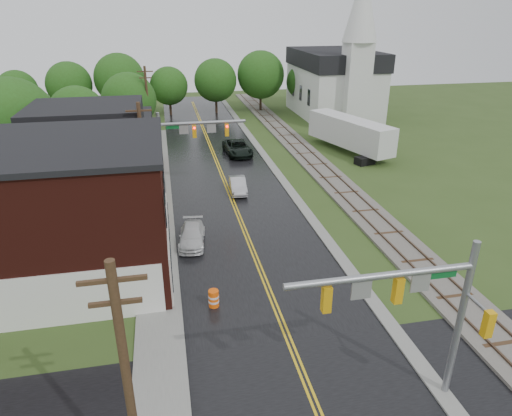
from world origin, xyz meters
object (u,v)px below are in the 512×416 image
object	(u,v)px
church	(337,77)
tree_left_e	(131,101)
utility_pole_a	(128,387)
traffic_signal_near	(415,300)
suv_dark	(238,148)
tree_left_c	(79,116)
pickup_white	(192,236)
traffic_signal_far	(186,138)
construction_barrel	(214,298)
utility_pole_b	(144,161)
sedan_silver	(238,185)
brick_building	(40,214)
semi_trailer	(350,133)
tree_left_b	(15,124)
utility_pole_c	(148,104)

from	to	relation	value
church	tree_left_e	bearing A→B (deg)	-164.80
utility_pole_a	tree_left_e	world-z (taller)	utility_pole_a
traffic_signal_near	suv_dark	bearing A→B (deg)	91.38
tree_left_c	suv_dark	size ratio (longest dim) A/B	1.37
tree_left_c	pickup_white	bearing A→B (deg)	-65.99
traffic_signal_near	traffic_signal_far	size ratio (longest dim) A/B	1.00
utility_pole_a	traffic_signal_near	bearing A→B (deg)	11.02
construction_barrel	traffic_signal_near	bearing A→B (deg)	-49.87
traffic_signal_near	utility_pole_b	world-z (taller)	utility_pole_b
traffic_signal_near	sedan_silver	distance (m)	24.98
sedan_silver	traffic_signal_near	bearing A→B (deg)	-80.02
brick_building	traffic_signal_near	world-z (taller)	brick_building
traffic_signal_near	semi_trailer	size ratio (longest dim) A/B	0.60
tree_left_e	suv_dark	size ratio (longest dim) A/B	1.46
church	traffic_signal_near	bearing A→B (deg)	-107.72
tree_left_c	semi_trailer	xyz separation A→B (m)	(28.91, -3.89, -2.25)
church	utility_pole_a	size ratio (longest dim) A/B	2.22
utility_pole_b	traffic_signal_near	bearing A→B (deg)	-62.81
tree_left_c	brick_building	bearing A→B (deg)	-86.86
brick_building	semi_trailer	bearing A→B (deg)	37.34
tree_left_b	traffic_signal_far	bearing A→B (deg)	-18.81
suv_dark	pickup_white	distance (m)	21.09
tree_left_b	pickup_white	distance (m)	20.68
brick_building	suv_dark	bearing A→B (deg)	56.25
utility_pole_a	utility_pole_b	world-z (taller)	same
church	tree_left_c	bearing A→B (deg)	-157.76
tree_left_b	traffic_signal_near	bearing A→B (deg)	-54.51
brick_building	construction_barrel	world-z (taller)	brick_building
utility_pole_a	pickup_white	world-z (taller)	utility_pole_a
tree_left_c	suv_dark	bearing A→B (deg)	-7.95
traffic_signal_far	utility_pole_a	distance (m)	27.20
pickup_white	construction_barrel	distance (m)	7.56
brick_building	traffic_signal_far	distance (m)	15.03
traffic_signal_far	suv_dark	bearing A→B (deg)	60.14
tree_left_e	utility_pole_c	bearing A→B (deg)	-42.84
traffic_signal_far	utility_pole_b	size ratio (longest dim) A/B	0.82
sedan_silver	construction_barrel	xyz separation A→B (m)	(-4.07, -16.45, -0.13)
church	utility_pole_a	world-z (taller)	church
tree_left_e	church	bearing A→B (deg)	15.20
utility_pole_b	tree_left_b	distance (m)	14.87
construction_barrel	utility_pole_c	bearing A→B (deg)	95.93
church	sedan_silver	size ratio (longest dim) A/B	5.21
suv_dark	utility_pole_b	bearing A→B (deg)	-124.65
church	semi_trailer	size ratio (longest dim) A/B	1.63
traffic_signal_near	construction_barrel	distance (m)	11.38
tree_left_c	semi_trailer	bearing A→B (deg)	-7.67
utility_pole_c	sedan_silver	bearing A→B (deg)	-66.58
tree_left_b	tree_left_c	xyz separation A→B (m)	(4.00, 8.00, -1.21)
church	construction_barrel	bearing A→B (deg)	-118.02
utility_pole_c	tree_left_c	size ratio (longest dim) A/B	1.18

